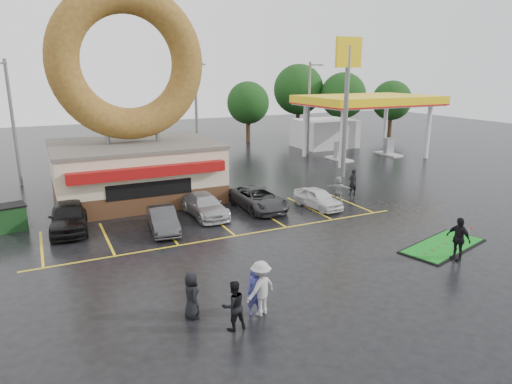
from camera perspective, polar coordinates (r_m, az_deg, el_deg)
name	(u,v)px	position (r m, az deg, el deg)	size (l,w,h in m)	color
ground	(266,260)	(20.64, 1.21, -8.49)	(120.00, 120.00, 0.00)	black
donut_shop	(133,131)	(30.57, -15.16, 7.42)	(10.20, 8.70, 13.50)	#472B19
gas_station	(348,116)	(47.62, 11.41, 9.26)	(12.30, 13.65, 5.90)	silver
shell_sign	(347,82)	(36.07, 11.33, 13.37)	(2.20, 0.36, 10.60)	slate
streetlight_left	(13,120)	(36.94, -28.14, 7.91)	(0.40, 2.21, 9.00)	slate
streetlight_mid	(197,112)	(39.97, -7.43, 9.94)	(0.40, 2.21, 9.00)	slate
streetlight_right	(309,106)	(46.06, 6.68, 10.62)	(0.40, 2.21, 9.00)	slate
tree_far_a	(343,96)	(58.34, 10.84, 11.76)	(5.60, 5.60, 8.00)	#332114
tree_far_b	(392,101)	(60.63, 16.60, 10.90)	(4.90, 4.90, 7.00)	#332114
tree_far_c	(299,90)	(59.41, 5.34, 12.64)	(6.30, 6.30, 9.00)	#332114
tree_far_d	(248,103)	(53.96, -1.01, 11.08)	(4.90, 4.90, 7.00)	#332114
car_black	(68,216)	(25.95, -22.40, -2.84)	(1.84, 4.58, 1.56)	black
car_dgrey	(163,220)	(24.46, -11.56, -3.43)	(1.31, 3.77, 1.24)	#303033
car_silver	(205,205)	(26.62, -6.45, -1.66)	(1.78, 4.37, 1.27)	#A4A5A9
car_grey	(258,198)	(27.73, 0.26, -0.81)	(2.23, 4.83, 1.34)	#313134
car_white	(318,198)	(28.27, 7.74, -0.76)	(1.45, 3.59, 1.22)	silver
person_blue	(255,291)	(16.05, -0.11, -12.30)	(0.63, 0.41, 1.72)	navy
person_blackjkt	(234,305)	(15.25, -2.82, -13.98)	(0.82, 0.64, 1.69)	black
person_hoodie	(261,288)	(16.00, 0.59, -11.92)	(1.27, 0.73, 1.96)	#9A999C
person_bystander	(191,295)	(16.04, -8.07, -12.66)	(0.80, 0.52, 1.64)	black
person_cameraman	(458,239)	(22.23, 23.95, -5.35)	(1.16, 0.48, 1.97)	black
person_walker_near	(338,189)	(29.79, 10.24, 0.38)	(1.54, 0.49, 1.66)	gray
person_walker_far	(353,182)	(31.54, 12.00, 1.23)	(0.65, 0.43, 1.79)	black
dumpster	(7,219)	(27.38, -28.72, -2.96)	(1.80, 1.20, 1.30)	#173C19
putting_green	(443,246)	(23.86, 22.35, -6.25)	(5.15, 3.25, 0.60)	black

